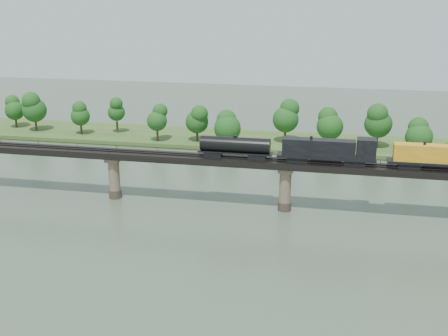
# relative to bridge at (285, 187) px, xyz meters

# --- Properties ---
(ground) EXTENTS (400.00, 400.00, 0.00)m
(ground) POSITION_rel_bridge_xyz_m (0.00, -30.00, -5.46)
(ground) COLOR #3B4C3B
(ground) RESTS_ON ground
(far_bank) EXTENTS (300.00, 24.00, 1.60)m
(far_bank) POSITION_rel_bridge_xyz_m (0.00, 55.00, -4.66)
(far_bank) COLOR #365321
(far_bank) RESTS_ON ground
(bridge) EXTENTS (236.00, 30.00, 11.50)m
(bridge) POSITION_rel_bridge_xyz_m (0.00, 0.00, 0.00)
(bridge) COLOR #473A2D
(bridge) RESTS_ON ground
(bridge_superstructure) EXTENTS (220.00, 4.90, 0.75)m
(bridge_superstructure) POSITION_rel_bridge_xyz_m (0.00, 0.00, 6.33)
(bridge_superstructure) COLOR black
(bridge_superstructure) RESTS_ON bridge
(far_treeline) EXTENTS (289.06, 17.54, 13.60)m
(far_treeline) POSITION_rel_bridge_xyz_m (-8.21, 50.52, 3.37)
(far_treeline) COLOR #382619
(far_treeline) RESTS_ON far_bank
(freight_train) EXTENTS (84.47, 3.29, 5.81)m
(freight_train) POSITION_rel_bridge_xyz_m (24.03, 0.00, 8.82)
(freight_train) COLOR black
(freight_train) RESTS_ON bridge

